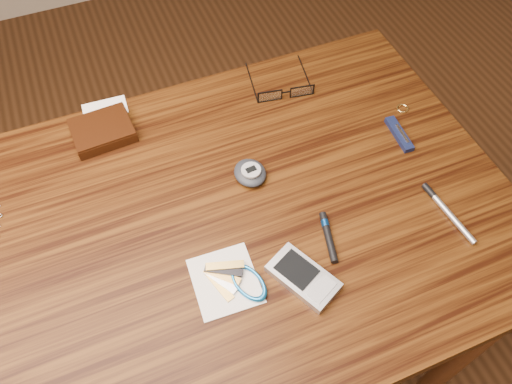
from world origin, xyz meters
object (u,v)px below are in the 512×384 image
pedometer (250,173)px  silver_pen (444,208)px  notepad_keys (236,281)px  pocket_knife (399,134)px  pda_phone (303,277)px  wallet_and_card (103,130)px  desk (232,245)px  eyeglasses (285,92)px

pedometer → silver_pen: bearing=-34.5°
notepad_keys → pocket_knife: bearing=22.5°
pda_phone → pedometer: (-0.00, 0.22, 0.00)m
pocket_knife → silver_pen: bearing=-95.9°
wallet_and_card → desk: bearing=-59.4°
pedometer → silver_pen: (0.29, -0.20, -0.01)m
wallet_and_card → pocket_knife: (0.53, -0.22, -0.01)m
notepad_keys → silver_pen: notepad_keys is taller
desk → eyeglasses: size_ratio=7.01×
notepad_keys → silver_pen: (0.39, -0.01, 0.00)m
wallet_and_card → eyeglasses: size_ratio=1.02×
pedometer → pocket_knife: pedometer is taller
desk → notepad_keys: notepad_keys is taller
desk → wallet_and_card: bearing=120.6°
notepad_keys → pocket_knife: (0.40, 0.17, 0.00)m
notepad_keys → pda_phone: bearing=-19.9°
desk → pocket_knife: pocket_knife is taller
pda_phone → silver_pen: size_ratio=0.94×
eyeglasses → pda_phone: size_ratio=1.12×
eyeglasses → pocket_knife: eyeglasses is taller
desk → eyeglasses: (0.21, 0.23, 0.11)m
notepad_keys → silver_pen: 0.39m
pocket_knife → silver_pen: size_ratio=0.66×
wallet_and_card → pocket_knife: wallet_and_card is taller
eyeglasses → desk: bearing=-132.1°
wallet_and_card → pda_phone: size_ratio=1.14×
silver_pen → wallet_and_card: bearing=141.9°
silver_pen → desk: bearing=159.6°
desk → eyeglasses: bearing=47.9°
wallet_and_card → notepad_keys: 0.41m
wallet_and_card → pedometer: pedometer is taller
desk → pda_phone: 0.20m
eyeglasses → wallet_and_card: bearing=174.1°
pda_phone → pocket_knife: pda_phone is taller
desk → wallet_and_card: 0.34m
pocket_knife → wallet_and_card: bearing=157.2°
desk → pocket_knife: size_ratio=11.29×
desk → silver_pen: 0.39m
pedometer → notepad_keys: (-0.10, -0.19, -0.01)m
wallet_and_card → pocket_knife: bearing=-22.8°
pocket_knife → notepad_keys: bearing=-157.5°
pedometer → pda_phone: bearing=-89.7°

